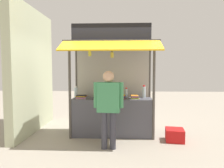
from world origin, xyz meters
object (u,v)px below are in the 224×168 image
water_bottle_far_left (126,93)px  water_bottle_back_right (98,91)px  banana_bunch_inner_right (112,55)px  magazine_stack_left (122,97)px  plastic_crate (175,135)px  magazine_stack_mid_left (81,97)px  magazine_stack_rear_center (135,97)px  vendor_person (109,102)px  water_bottle_center (76,92)px  water_bottle_front_right (144,92)px  banana_bunch_inner_left (90,53)px

water_bottle_far_left → water_bottle_back_right: bearing=178.1°
water_bottle_back_right → banana_bunch_inner_right: 1.12m
magazine_stack_left → banana_bunch_inner_right: (-0.21, -0.40, 0.98)m
plastic_crate → magazine_stack_mid_left: bearing=172.2°
banana_bunch_inner_right → magazine_stack_rear_center: bearing=33.0°
banana_bunch_inner_right → vendor_person: bearing=-95.7°
water_bottle_center → vendor_person: vendor_person is taller
banana_bunch_inner_right → plastic_crate: size_ratio=0.66×
water_bottle_front_right → magazine_stack_left: bearing=-163.6°
water_bottle_center → plastic_crate: size_ratio=0.74×
magazine_stack_mid_left → water_bottle_back_right: bearing=35.5°
water_bottle_front_right → magazine_stack_left: 0.59m
vendor_person → plastic_crate: 1.74m
magazine_stack_mid_left → banana_bunch_inner_left: (0.26, -0.33, 1.01)m
water_bottle_back_right → magazine_stack_left: bearing=-18.4°
water_bottle_center → water_bottle_front_right: bearing=4.3°
water_bottle_far_left → banana_bunch_inner_right: 1.12m
water_bottle_front_right → vendor_person: bearing=-127.8°
water_bottle_front_right → banana_bunch_inner_left: banana_bunch_inner_left is taller
water_bottle_back_right → water_bottle_front_right: water_bottle_back_right is taller
magazine_stack_rear_center → vendor_person: bearing=-124.7°
water_bottle_back_right → water_bottle_far_left: (0.71, -0.02, -0.03)m
water_bottle_back_right → banana_bunch_inner_left: bearing=-100.8°
water_bottle_front_right → magazine_stack_mid_left: size_ratio=1.22×
banana_bunch_inner_left → water_bottle_front_right: bearing=24.0°
water_bottle_front_right → magazine_stack_rear_center: (-0.24, -0.22, -0.10)m
magazine_stack_mid_left → banana_bunch_inner_right: size_ratio=0.99×
magazine_stack_mid_left → magazine_stack_rear_center: magazine_stack_rear_center is taller
banana_bunch_inner_right → water_bottle_front_right: bearing=36.2°
water_bottle_front_right → water_bottle_far_left: bearing=178.6°
water_bottle_far_left → banana_bunch_inner_right: size_ratio=0.94×
magazine_stack_left → banana_bunch_inner_right: banana_bunch_inner_right is taller
water_bottle_front_right → magazine_stack_rear_center: 0.34m
water_bottle_far_left → plastic_crate: (1.07, -0.54, -0.88)m
magazine_stack_rear_center → banana_bunch_inner_left: 1.48m
water_bottle_front_right → banana_bunch_inner_right: size_ratio=1.20×
banana_bunch_inner_right → plastic_crate: bearing=1.2°
water_bottle_center → magazine_stack_left: bearing=-1.8°
magazine_stack_left → plastic_crate: (1.19, -0.37, -0.81)m
vendor_person → magazine_stack_rear_center: bearing=-118.8°
magazine_stack_left → vendor_person: (-0.26, -0.89, 0.00)m
water_bottle_back_right → magazine_stack_rear_center: 0.95m
banana_bunch_inner_left → vendor_person: (0.45, -0.49, -1.01)m
vendor_person → magazine_stack_left: bearing=-100.4°
magazine_stack_mid_left → magazine_stack_left: (0.97, 0.07, 0.00)m
banana_bunch_inner_right → vendor_person: banana_bunch_inner_right is taller
banana_bunch_inner_right → water_bottle_center: bearing=154.6°
magazine_stack_rear_center → banana_bunch_inner_left: size_ratio=1.14×
water_bottle_far_left → banana_bunch_inner_left: 1.37m
magazine_stack_rear_center → banana_bunch_inner_right: banana_bunch_inner_right is taller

